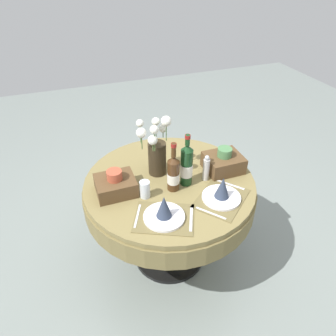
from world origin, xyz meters
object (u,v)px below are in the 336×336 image
Objects in this scene: place_setting_left at (164,212)px; pepper_mill at (206,169)px; woven_basket_side_left at (116,185)px; wine_bottle_left at (187,165)px; wine_bottle_centre at (173,173)px; woven_basket_side_right at (223,162)px; dining_table at (169,194)px; place_setting_right at (222,193)px; flower_vase at (156,150)px; tumbler_near_right at (145,189)px.

pepper_mill is (0.38, 0.25, 0.04)m from place_setting_left.
wine_bottle_left is at bearing -8.26° from woven_basket_side_left.
wine_bottle_centre is 0.41m from woven_basket_side_right.
dining_table is 2.72× the size of place_setting_right.
woven_basket_side_left is (-0.36, -0.00, 0.19)m from dining_table.
flower_vase reaches higher than wine_bottle_left.
tumbler_near_right is at bearing -32.81° from woven_basket_side_left.
tumbler_near_right is 0.43m from pepper_mill.
place_setting_left is 0.23m from tumbler_near_right.
pepper_mill is at bearing -17.41° from dining_table.
tumbler_near_right is (-0.05, 0.22, 0.01)m from place_setting_left.
woven_basket_side_right reaches higher than place_setting_left.
place_setting_right is 0.47m from tumbler_near_right.
place_setting_left is at bearing -103.13° from flower_vase.
wine_bottle_centre is at bearing -165.58° from wine_bottle_left.
tumbler_near_right is (-0.44, 0.18, 0.01)m from place_setting_right.
pepper_mill is 0.76× the size of woven_basket_side_right.
woven_basket_side_right is (0.16, 0.06, -0.02)m from pepper_mill.
dining_table is 0.32m from pepper_mill.
place_setting_right is at bearing -88.69° from pepper_mill.
place_setting_left is at bearing -133.25° from wine_bottle_left.
woven_basket_side_left is at bearing -160.32° from flower_vase.
place_setting_left is 0.46m from pepper_mill.
wine_bottle_centre is 0.24m from pepper_mill.
flower_vase reaches higher than place_setting_left.
flower_vase is at bearing 19.68° from woven_basket_side_left.
pepper_mill is at bearing -2.17° from wine_bottle_left.
place_setting_left is 3.68× the size of tumbler_near_right.
woven_basket_side_left is (-0.31, -0.11, -0.13)m from flower_vase.
wine_bottle_left is at bearing -170.03° from woven_basket_side_right.
pepper_mill reaches higher than woven_basket_side_right.
flower_vase reaches higher than woven_basket_side_left.
pepper_mill is at bearing -32.69° from flower_vase.
tumbler_near_right is (-0.19, -0.01, -0.07)m from wine_bottle_centre.
pepper_mill is 0.77× the size of woven_basket_side_left.
place_setting_left is at bearing -115.20° from dining_table.
place_setting_right is 0.66m from woven_basket_side_left.
flower_vase reaches higher than wine_bottle_centre.
wine_bottle_left is at bearing -51.01° from flower_vase.
dining_table is at bearing 0.23° from woven_basket_side_left.
tumbler_near_right is at bearing -175.67° from pepper_mill.
pepper_mill reaches higher than woven_basket_side_left.
place_setting_right is 1.76× the size of woven_basket_side_left.
wine_bottle_left is at bearing 46.75° from place_setting_left.
woven_basket_side_left is 0.75m from woven_basket_side_right.
flower_vase is 0.48m from woven_basket_side_right.
dining_table is 0.33m from flower_vase.
woven_basket_side_left is at bearing 171.74° from wine_bottle_left.
pepper_mill is (0.24, 0.02, -0.04)m from wine_bottle_centre.
flower_vase is 0.35m from woven_basket_side_left.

